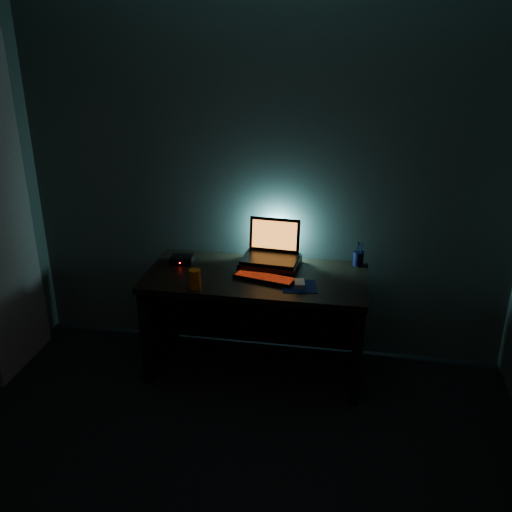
# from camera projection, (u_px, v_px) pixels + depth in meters

# --- Properties ---
(room) EXTENTS (3.50, 4.00, 2.50)m
(room) POSITION_uv_depth(u_px,v_px,m) (183.00, 328.00, 2.20)
(room) COLOR black
(room) RESTS_ON ground
(desk) EXTENTS (1.50, 0.70, 0.75)m
(desk) POSITION_uv_depth(u_px,v_px,m) (257.00, 305.00, 4.01)
(desk) COLOR black
(desk) RESTS_ON ground
(riser) EXTENTS (0.42, 0.33, 0.06)m
(riser) POSITION_uv_depth(u_px,v_px,m) (270.00, 264.00, 3.97)
(riser) COLOR black
(riser) RESTS_ON desk
(laptop) EXTENTS (0.40, 0.31, 0.26)m
(laptop) POSITION_uv_depth(u_px,v_px,m) (272.00, 249.00, 3.98)
(laptop) COLOR black
(laptop) RESTS_ON riser
(keyboard) EXTENTS (0.43, 0.23, 0.03)m
(keyboard) POSITION_uv_depth(u_px,v_px,m) (265.00, 278.00, 3.79)
(keyboard) COLOR black
(keyboard) RESTS_ON desk
(mousepad) EXTENTS (0.25, 0.23, 0.00)m
(mousepad) POSITION_uv_depth(u_px,v_px,m) (299.00, 286.00, 3.70)
(mousepad) COLOR navy
(mousepad) RESTS_ON desk
(mouse) EXTENTS (0.08, 0.12, 0.03)m
(mouse) POSITION_uv_depth(u_px,v_px,m) (300.00, 284.00, 3.69)
(mouse) COLOR gray
(mouse) RESTS_ON mousepad
(pen_cup) EXTENTS (0.08, 0.08, 0.10)m
(pen_cup) POSITION_uv_depth(u_px,v_px,m) (358.00, 259.00, 4.00)
(pen_cup) COLOR black
(pen_cup) RESTS_ON desk
(juice_glass) EXTENTS (0.10, 0.10, 0.13)m
(juice_glass) POSITION_uv_depth(u_px,v_px,m) (195.00, 279.00, 3.65)
(juice_glass) COLOR #DB5D0B
(juice_glass) RESTS_ON desk
(router) EXTENTS (0.16, 0.13, 0.05)m
(router) POSITION_uv_depth(u_px,v_px,m) (182.00, 259.00, 4.05)
(router) COLOR black
(router) RESTS_ON desk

